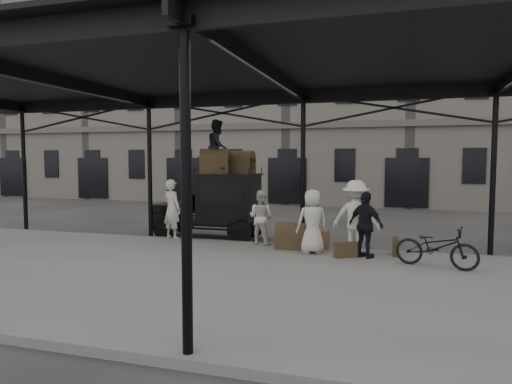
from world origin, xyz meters
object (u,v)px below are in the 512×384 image
Objects in this scene: porter_official at (366,225)px; bicycle at (436,247)px; porter_left at (172,209)px; steamer_trunk_platform at (291,238)px; taxi at (220,203)px; steamer_trunk_roof_near at (215,163)px.

bicycle is (1.63, -0.58, -0.36)m from porter_official.
porter_left is at bearing 21.74° from porter_official.
porter_left is 4.04m from steamer_trunk_platform.
bicycle is 3.88m from steamer_trunk_platform.
bicycle is at bearing -23.65° from taxi.
bicycle is 7.28m from steamer_trunk_roof_near.
steamer_trunk_platform is at bearing -40.56° from steamer_trunk_roof_near.
taxi is 1.96× the size of bicycle.
porter_official reaches higher than steamer_trunk_platform.
porter_official is at bearing 86.96° from bicycle.
porter_official is 5.52m from steamer_trunk_roof_near.
taxi is 2.15× the size of porter_official.
taxi is at bearing 57.50° from steamer_trunk_roof_near.
steamer_trunk_roof_near reaches higher than taxi.
porter_left is 1.01× the size of bicycle.
taxi is at bearing 7.14° from porter_official.
bicycle is at bearing -171.99° from porter_left.
steamer_trunk_roof_near is (-0.08, -0.25, 1.31)m from taxi.
steamer_trunk_platform is at bearing -30.71° from taxi.
steamer_trunk_roof_near is 3.79m from steamer_trunk_platform.
bicycle is at bearing -35.97° from steamer_trunk_roof_near.
porter_left is 2.23× the size of steamer_trunk_platform.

